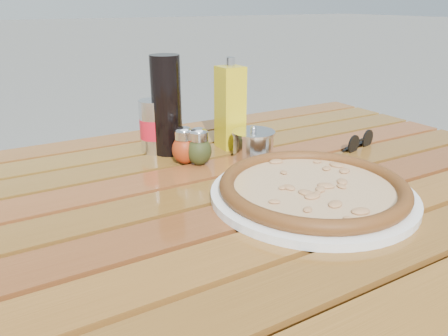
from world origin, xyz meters
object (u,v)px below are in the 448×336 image
parmesan_tin (253,144)px  pizza (313,186)px  plate (312,195)px  soda_can (154,127)px  pepper_shaker (184,146)px  sunglasses (360,142)px  oregano_shaker (199,147)px  table (229,222)px  olive_oil_cruet (230,107)px  dark_bottle (167,106)px

parmesan_tin → pizza: bearing=-97.8°
plate → soda_can: bearing=110.2°
pepper_shaker → sunglasses: pepper_shaker is taller
oregano_shaker → parmesan_tin: oregano_shaker is taller
table → pepper_shaker: size_ratio=17.07×
pizza → parmesan_tin: size_ratio=4.54×
pepper_shaker → olive_oil_cruet: size_ratio=0.39×
dark_bottle → pepper_shaker: bearing=-88.1°
pepper_shaker → olive_oil_cruet: (0.14, 0.05, 0.06)m
olive_oil_cruet → sunglasses: bearing=-32.8°
pizza → soda_can: (-0.14, 0.38, 0.04)m
plate → oregano_shaker: 0.27m
table → dark_bottle: dark_bottle is taller
pepper_shaker → soda_can: size_ratio=0.68×
pepper_shaker → parmesan_tin: 0.15m
parmesan_tin → table: bearing=-138.3°
dark_bottle → pizza: bearing=-71.6°
pepper_shaker → sunglasses: size_ratio=0.75×
dark_bottle → table: bearing=-85.1°
plate → dark_bottle: 0.39m
soda_can → sunglasses: (0.42, -0.22, -0.04)m
soda_can → olive_oil_cruet: olive_oil_cruet is taller
pizza → pepper_shaker: (-0.12, 0.28, 0.02)m
pepper_shaker → oregano_shaker: size_ratio=1.00×
pepper_shaker → soda_can: (-0.02, 0.11, 0.02)m
pepper_shaker → oregano_shaker: same height
olive_oil_cruet → parmesan_tin: (0.01, -0.09, -0.07)m
soda_can → oregano_shaker: bearing=-69.8°
pizza → olive_oil_cruet: olive_oil_cruet is taller
soda_can → parmesan_tin: size_ratio=1.20×
olive_oil_cruet → dark_bottle: bearing=166.7°
oregano_shaker → sunglasses: bearing=-14.3°
pizza → soda_can: bearing=110.2°
oregano_shaker → soda_can: (-0.05, 0.13, 0.02)m
pizza → pepper_shaker: 0.30m
pizza → dark_bottle: 0.39m
oregano_shaker → dark_bottle: size_ratio=0.37×
table → dark_bottle: bearing=94.9°
plate → olive_oil_cruet: size_ratio=1.71×
table → olive_oil_cruet: (0.12, 0.20, 0.17)m
plate → pizza: pizza is taller
table → soda_can: size_ratio=11.67×
dark_bottle → oregano_shaker: bearing=-76.2°
table → pizza: 0.18m
soda_can → sunglasses: size_ratio=1.09×
oregano_shaker → soda_can: size_ratio=0.68×
pepper_shaker → parmesan_tin: (0.15, -0.04, -0.01)m
olive_oil_cruet → parmesan_tin: olive_oil_cruet is taller
pizza → dark_bottle: (-0.12, 0.36, 0.09)m
olive_oil_cruet → parmesan_tin: size_ratio=2.09×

